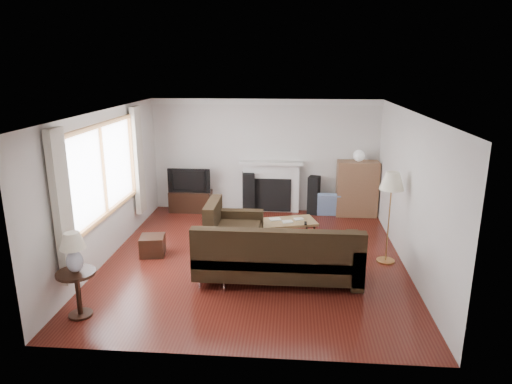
# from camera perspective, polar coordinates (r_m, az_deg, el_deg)

# --- Properties ---
(room) EXTENTS (5.10, 5.60, 2.54)m
(room) POSITION_cam_1_polar(r_m,az_deg,el_deg) (7.51, -0.19, 0.48)
(room) COLOR #511912
(room) RESTS_ON ground
(window) EXTENTS (0.12, 2.74, 1.54)m
(window) POSITION_cam_1_polar(r_m,az_deg,el_deg) (7.84, -18.49, 2.57)
(window) COLOR olive
(window) RESTS_ON room
(curtain_near) EXTENTS (0.10, 0.35, 2.10)m
(curtain_near) POSITION_cam_1_polar(r_m,az_deg,el_deg) (6.53, -23.07, -1.79)
(curtain_near) COLOR beige
(curtain_near) RESTS_ON room
(curtain_far) EXTENTS (0.10, 0.35, 2.10)m
(curtain_far) POSITION_cam_1_polar(r_m,az_deg,el_deg) (9.23, -14.52, 3.83)
(curtain_far) COLOR beige
(curtain_far) RESTS_ON room
(fireplace) EXTENTS (1.40, 0.26, 1.15)m
(fireplace) POSITION_cam_1_polar(r_m,az_deg,el_deg) (10.22, 1.90, 0.69)
(fireplace) COLOR white
(fireplace) RESTS_ON room
(tv_stand) EXTENTS (0.93, 0.42, 0.47)m
(tv_stand) POSITION_cam_1_polar(r_m,az_deg,el_deg) (10.42, -8.14, -1.13)
(tv_stand) COLOR black
(tv_stand) RESTS_ON ground
(television) EXTENTS (0.94, 0.12, 0.54)m
(television) POSITION_cam_1_polar(r_m,az_deg,el_deg) (10.28, -8.25, 1.57)
(television) COLOR black
(television) RESTS_ON tv_stand
(speaker_left) EXTENTS (0.30, 0.34, 0.90)m
(speaker_left) POSITION_cam_1_polar(r_m,az_deg,el_deg) (10.20, -0.94, -0.06)
(speaker_left) COLOR black
(speaker_left) RESTS_ON ground
(speaker_right) EXTENTS (0.30, 0.33, 0.85)m
(speaker_right) POSITION_cam_1_polar(r_m,az_deg,el_deg) (10.17, 7.23, -0.39)
(speaker_right) COLOR black
(speaker_right) RESTS_ON ground
(bookshelf) EXTENTS (0.88, 0.42, 1.21)m
(bookshelf) POSITION_cam_1_polar(r_m,az_deg,el_deg) (10.17, 12.50, 0.43)
(bookshelf) COLOR brown
(bookshelf) RESTS_ON ground
(globe_lamp) EXTENTS (0.25, 0.25, 0.25)m
(globe_lamp) POSITION_cam_1_polar(r_m,az_deg,el_deg) (10.01, 12.75, 4.45)
(globe_lamp) COLOR white
(globe_lamp) RESTS_ON bookshelf
(sectional_sofa) EXTENTS (2.72, 1.99, 0.88)m
(sectional_sofa) POSITION_cam_1_polar(r_m,az_deg,el_deg) (7.04, 2.76, -7.58)
(sectional_sofa) COLOR black
(sectional_sofa) RESTS_ON ground
(coffee_table) EXTENTS (1.16, 0.84, 0.41)m
(coffee_table) POSITION_cam_1_polar(r_m,az_deg,el_deg) (8.60, 3.94, -4.87)
(coffee_table) COLOR olive
(coffee_table) RESTS_ON ground
(footstool) EXTENTS (0.47, 0.47, 0.34)m
(footstool) POSITION_cam_1_polar(r_m,az_deg,el_deg) (8.20, -12.80, -6.54)
(footstool) COLOR black
(footstool) RESTS_ON ground
(floor_lamp) EXTENTS (0.46, 0.46, 1.55)m
(floor_lamp) POSITION_cam_1_polar(r_m,az_deg,el_deg) (7.83, 16.29, -3.14)
(floor_lamp) COLOR #AC763C
(floor_lamp) RESTS_ON ground
(side_table) EXTENTS (0.51, 0.51, 0.63)m
(side_table) POSITION_cam_1_polar(r_m,az_deg,el_deg) (6.55, -21.31, -11.77)
(side_table) COLOR black
(side_table) RESTS_ON ground
(table_lamp) EXTENTS (0.33, 0.33, 0.53)m
(table_lamp) POSITION_cam_1_polar(r_m,az_deg,el_deg) (6.32, -21.84, -7.06)
(table_lamp) COLOR silver
(table_lamp) RESTS_ON side_table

